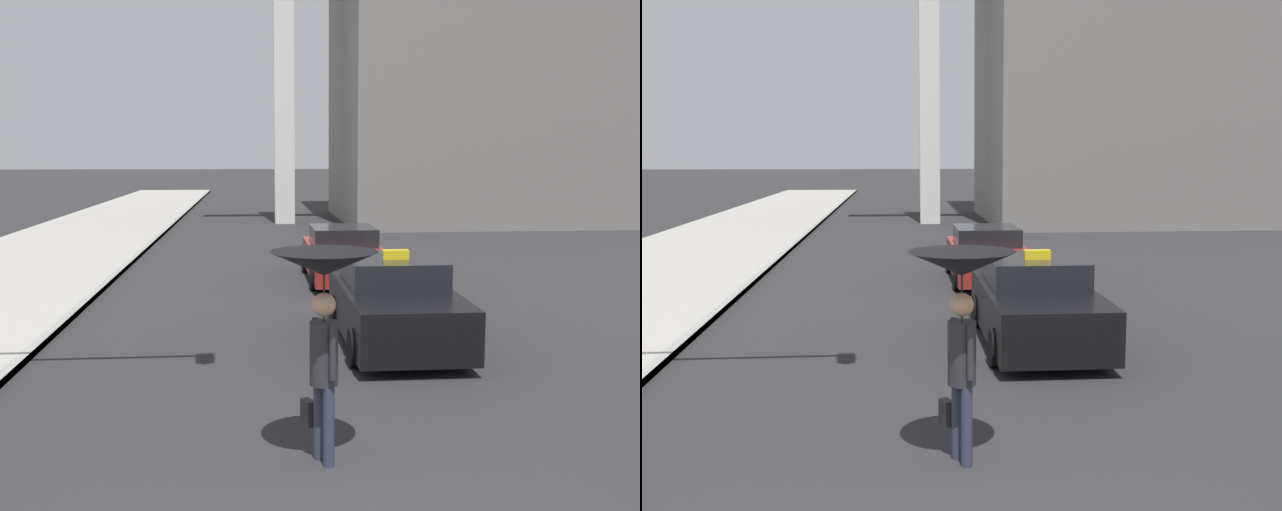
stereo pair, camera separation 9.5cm
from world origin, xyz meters
The scene contains 5 objects.
taxi centered at (1.69, 7.87, 0.68)m, with size 1.91×4.29×1.62m.
sedan_red centered at (1.61, 14.31, 0.64)m, with size 1.91×4.31×1.36m.
pedestrian_with_umbrella centered at (0.02, 3.01, 1.84)m, with size 1.11×1.11×2.24m.
traffic_light centered at (-3.54, 4.94, 4.46)m, with size 4.01×0.38×6.43m.
monument_cross centered at (0.81, 30.23, 9.13)m, with size 7.08×0.90×16.10m.
Camera 2 is at (-0.61, -4.48, 3.23)m, focal length 42.00 mm.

